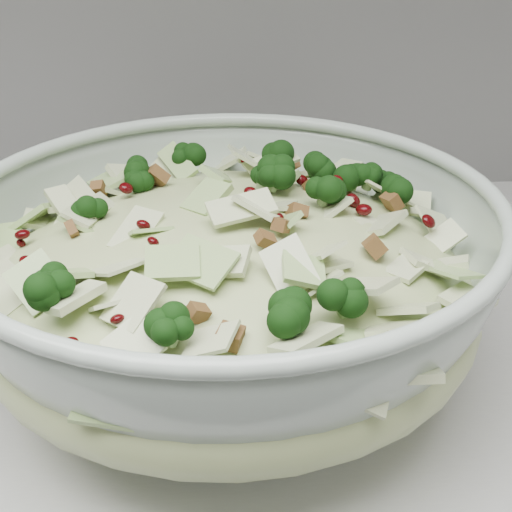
# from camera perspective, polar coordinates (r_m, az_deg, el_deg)

# --- Properties ---
(mixing_bowl) EXTENTS (0.46, 0.46, 0.15)m
(mixing_bowl) POSITION_cam_1_polar(r_m,az_deg,el_deg) (0.51, -2.13, -2.60)
(mixing_bowl) COLOR #A1B1A3
(mixing_bowl) RESTS_ON counter
(salad) EXTENTS (0.47, 0.47, 0.15)m
(salad) POSITION_cam_1_polar(r_m,az_deg,el_deg) (0.50, -2.18, -0.18)
(salad) COLOR #B4C687
(salad) RESTS_ON mixing_bowl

